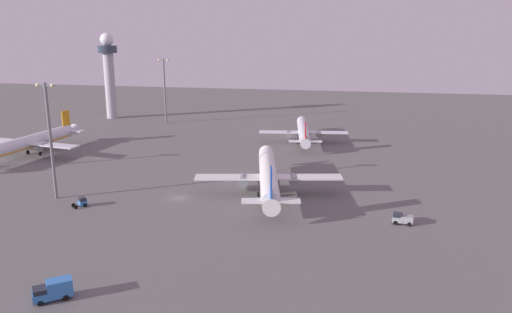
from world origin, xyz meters
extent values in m
plane|color=#605E5B|center=(0.00, 0.00, 0.00)|extent=(416.00, 416.00, 0.00)
cylinder|color=#A8A8B2|center=(-63.52, 96.07, 14.02)|extent=(4.40, 4.40, 28.04)
cylinder|color=#2D3847|center=(-63.52, 96.07, 29.54)|extent=(8.00, 8.00, 3.00)
sphere|color=silver|center=(-63.52, 96.07, 33.56)|extent=(5.60, 5.60, 5.60)
cylinder|color=silver|center=(20.15, 7.78, 4.51)|extent=(11.56, 39.68, 4.18)
cone|color=silver|center=(16.18, 28.52, 4.51)|extent=(4.40, 3.34, 3.97)
cone|color=silver|center=(24.17, -13.18, 4.51)|extent=(4.27, 3.73, 3.76)
cube|color=silver|center=(20.36, 6.70, 4.29)|extent=(35.40, 10.95, 0.39)
cube|color=silver|center=(23.78, -11.13, 4.73)|extent=(12.38, 4.87, 0.39)
cube|color=#19479E|center=(23.72, -10.81, 8.09)|extent=(0.99, 3.52, 7.15)
cylinder|color=slate|center=(14.42, 5.56, 3.52)|extent=(3.12, 4.34, 2.42)
cylinder|color=slate|center=(26.30, 7.84, 3.52)|extent=(3.12, 4.34, 2.42)
cube|color=#19479E|center=(20.15, 7.78, 3.36)|extent=(10.55, 36.49, 0.40)
cylinder|color=#333338|center=(17.77, 20.22, 2.56)|extent=(0.31, 0.31, 3.91)
cylinder|color=black|center=(17.77, 20.22, 0.61)|extent=(0.66, 1.27, 1.21)
cylinder|color=#333338|center=(18.30, 4.62, 2.56)|extent=(0.31, 0.31, 3.91)
cylinder|color=black|center=(18.30, 4.62, 0.61)|extent=(0.66, 1.27, 1.21)
cylinder|color=#333338|center=(23.05, 5.53, 2.56)|extent=(0.31, 0.31, 3.91)
cylinder|color=black|center=(23.05, 5.53, 0.61)|extent=(0.66, 1.27, 1.21)
cylinder|color=silver|center=(-58.65, 28.14, 4.46)|extent=(10.13, 39.34, 4.13)
cone|color=silver|center=(-55.39, 49.00, 4.46)|extent=(4.15, 3.58, 3.72)
cube|color=silver|center=(-58.48, 29.22, 4.24)|extent=(35.07, 9.67, 0.38)
cube|color=silver|center=(-55.71, 46.95, 4.68)|extent=(12.23, 4.43, 0.38)
cube|color=orange|center=(-55.76, 46.63, 8.00)|extent=(0.86, 3.49, 7.07)
cylinder|color=slate|center=(-52.57, 28.29, 3.48)|extent=(2.97, 4.24, 2.39)
cylinder|color=slate|center=(-64.39, 30.14, 3.48)|extent=(2.97, 4.24, 2.39)
cube|color=orange|center=(-58.65, 28.14, 3.32)|extent=(9.24, 36.18, 0.39)
cylinder|color=#333338|center=(-55.86, 30.46, 2.53)|extent=(0.30, 0.30, 3.86)
cylinder|color=black|center=(-55.86, 30.46, 0.60)|extent=(0.61, 1.25, 1.20)
cylinder|color=#333338|center=(-60.59, 31.20, 2.53)|extent=(0.30, 0.30, 3.86)
cylinder|color=black|center=(-60.59, 31.20, 0.60)|extent=(0.61, 1.25, 1.20)
cylinder|color=silver|center=(23.26, 64.30, 3.90)|extent=(8.05, 34.40, 3.61)
cone|color=silver|center=(20.88, 82.39, 3.90)|extent=(3.70, 2.71, 3.43)
cone|color=silver|center=(25.67, 46.01, 3.90)|extent=(3.57, 3.06, 3.25)
cube|color=silver|center=(23.39, 63.35, 3.71)|extent=(30.65, 7.74, 0.33)
cube|color=silver|center=(25.43, 47.80, 4.09)|extent=(10.66, 3.63, 0.33)
cube|color=red|center=(25.40, 48.09, 6.99)|extent=(0.68, 3.05, 6.18)
cylinder|color=slate|center=(18.20, 62.67, 3.04)|extent=(2.52, 3.67, 2.09)
cylinder|color=slate|center=(28.57, 64.04, 3.04)|extent=(2.52, 3.67, 2.09)
cube|color=red|center=(23.26, 64.30, 2.90)|extent=(7.33, 31.64, 0.34)
cylinder|color=#333338|center=(21.83, 75.15, 2.21)|extent=(0.27, 0.27, 3.37)
cylinder|color=black|center=(21.83, 75.15, 0.52)|extent=(0.51, 1.09, 1.05)
cylinder|color=#333338|center=(21.50, 61.67, 2.21)|extent=(0.27, 0.27, 3.37)
cylinder|color=black|center=(21.50, 61.67, 0.52)|extent=(0.51, 1.09, 1.05)
cylinder|color=#333338|center=(25.65, 62.21, 2.21)|extent=(0.27, 0.27, 3.37)
cylinder|color=black|center=(25.65, 62.21, 0.52)|extent=(0.51, 1.09, 1.05)
cube|color=gray|center=(49.48, -6.84, 1.00)|extent=(2.34, 2.25, 1.10)
cube|color=#1E232D|center=(49.48, -6.84, 1.90)|extent=(2.07, 2.06, 0.70)
cube|color=gray|center=(51.35, -7.08, 1.15)|extent=(2.63, 2.21, 1.40)
cylinder|color=black|center=(49.08, -7.64, 0.45)|extent=(0.93, 0.41, 0.90)
cylinder|color=black|center=(49.30, -5.95, 0.45)|extent=(0.93, 0.41, 0.90)
cylinder|color=black|center=(51.74, -7.99, 0.45)|extent=(0.93, 0.41, 0.90)
cylinder|color=black|center=(51.96, -6.30, 0.45)|extent=(0.93, 0.41, 0.90)
cube|color=#3372BF|center=(-19.43, -9.36, 0.90)|extent=(2.41, 2.39, 0.90)
cube|color=#1E232D|center=(-19.43, -9.36, 1.70)|extent=(2.17, 2.15, 0.70)
cylinder|color=black|center=(-19.85, -8.70, 0.45)|extent=(0.82, 0.88, 0.90)
cylinder|color=black|center=(-18.72, -9.69, 0.45)|extent=(0.82, 0.88, 0.90)
cylinder|color=black|center=(-21.20, -10.24, 0.45)|extent=(0.82, 0.88, 0.90)
cylinder|color=black|center=(-20.07, -11.23, 0.45)|extent=(0.82, 0.88, 0.90)
cube|color=#3372BF|center=(-4.48, -48.06, 1.05)|extent=(3.64, 3.57, 1.20)
cube|color=#1E232D|center=(-4.48, -48.06, 2.00)|extent=(3.26, 3.22, 0.70)
cube|color=#3372BF|center=(-2.50, -46.58, 1.75)|extent=(4.26, 4.00, 2.60)
cylinder|color=black|center=(-4.16, -49.13, 0.45)|extent=(0.90, 0.78, 0.90)
cylinder|color=black|center=(-5.42, -47.45, 0.45)|extent=(0.90, 0.78, 0.90)
cylinder|color=black|center=(-1.34, -47.02, 0.45)|extent=(0.90, 0.78, 0.90)
cylinder|color=black|center=(-2.60, -45.34, 0.45)|extent=(0.90, 0.78, 0.90)
cylinder|color=slate|center=(-28.31, -5.41, 13.59)|extent=(0.70, 0.70, 27.18)
cube|color=slate|center=(-28.31, -5.41, 26.58)|extent=(4.80, 0.40, 0.40)
sphere|color=#F9EAB2|center=(-30.11, -5.41, 26.58)|extent=(0.90, 0.90, 0.90)
sphere|color=#F9EAB2|center=(-26.51, -5.41, 26.58)|extent=(0.90, 0.90, 0.90)
cylinder|color=slate|center=(-36.38, 89.75, 13.15)|extent=(0.70, 0.70, 26.31)
cube|color=slate|center=(-36.38, 89.75, 25.71)|extent=(4.80, 0.40, 0.40)
sphere|color=#F9EAB2|center=(-38.18, 89.75, 25.71)|extent=(0.90, 0.90, 0.90)
sphere|color=#F9EAB2|center=(-34.58, 89.75, 25.71)|extent=(0.90, 0.90, 0.90)
camera|label=1|loc=(38.85, -108.33, 39.73)|focal=35.68mm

